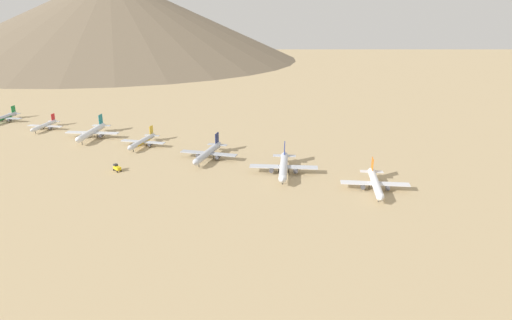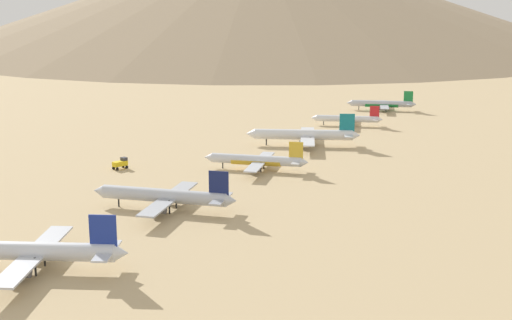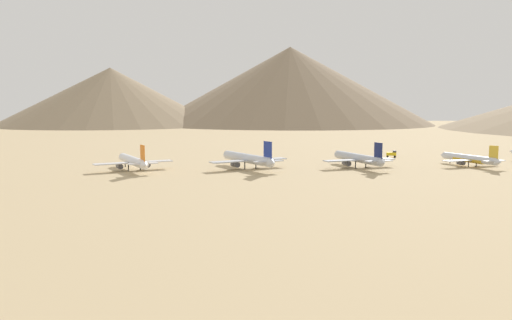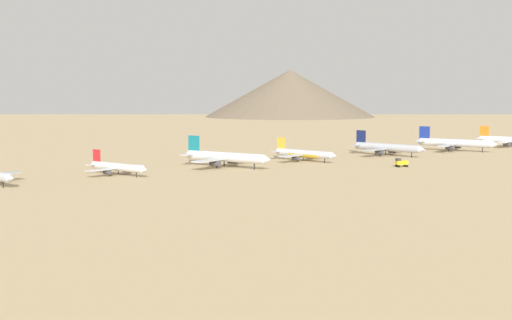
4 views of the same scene
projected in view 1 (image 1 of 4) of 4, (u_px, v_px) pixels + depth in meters
ground_plane at (146, 148)px, 308.07m from camera, size 1800.00×1800.00×0.00m
parked_jet_0 at (3, 118)px, 374.85m from camera, size 36.31×29.67×10.49m
parked_jet_1 at (44, 126)px, 351.45m from camera, size 33.30×27.20×9.61m
parked_jet_2 at (91, 132)px, 328.13m from camera, size 45.93×37.69×13.36m
parked_jet_3 at (142, 142)px, 309.08m from camera, size 37.42×30.42×10.79m
parked_jet_4 at (208, 153)px, 283.07m from camera, size 43.53×35.33×12.56m
parked_jet_5 at (284, 166)px, 258.50m from camera, size 45.86×37.66×13.37m
parked_jet_6 at (375, 183)px, 235.25m from camera, size 41.95×34.39×12.18m
service_truck at (117, 168)px, 263.95m from camera, size 4.75×5.70×3.90m
desert_hill_0 at (113, 18)px, 797.36m from camera, size 621.70×621.70×138.02m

